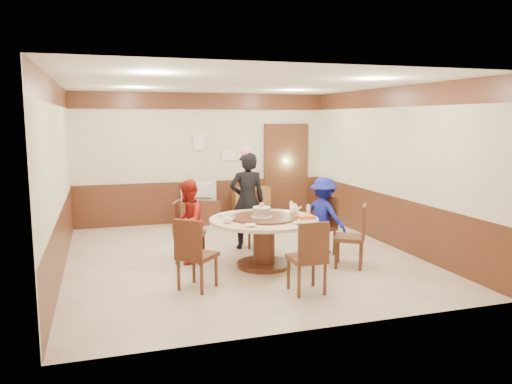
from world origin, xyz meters
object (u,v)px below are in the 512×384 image
object	(u,v)px
banquet_table	(264,232)
shrimp_platter	(306,218)
person_red	(188,222)
birthday_cake	(262,212)
person_standing	(247,201)
thermos	(249,179)
side_cabinet	(251,204)
person_blue	(323,215)
tv_stand	(199,213)
television	(199,191)

from	to	relation	value
banquet_table	shrimp_platter	bearing A→B (deg)	-27.60
person_red	birthday_cake	distance (m)	1.19
person_standing	thermos	size ratio (longest dim) A/B	4.43
banquet_table	person_red	xyz separation A→B (m)	(-1.07, 0.56, 0.12)
birthday_cake	side_cabinet	size ratio (longest dim) A/B	0.41
person_standing	person_blue	distance (m)	1.34
tv_stand	person_red	bearing A→B (deg)	-104.12
side_cabinet	person_blue	bearing A→B (deg)	-82.58
person_blue	tv_stand	xyz separation A→B (m)	(-1.56, 2.92, -0.39)
thermos	television	bearing A→B (deg)	-178.48
person_red	thermos	xyz separation A→B (m)	(1.84, 2.85, 0.28)
banquet_table	shrimp_platter	size ratio (longest dim) A/B	5.53
tv_stand	shrimp_platter	bearing A→B (deg)	-75.82
person_red	person_blue	xyz separation A→B (m)	(2.27, -0.10, -0.01)
birthday_cake	thermos	world-z (taller)	thermos
person_standing	television	bearing A→B (deg)	-73.19
birthday_cake	television	size ratio (longest dim) A/B	0.43
person_standing	thermos	world-z (taller)	person_standing
side_cabinet	thermos	bearing A→B (deg)	180.00
person_red	tv_stand	distance (m)	2.94
person_standing	person_blue	world-z (taller)	person_standing
television	side_cabinet	xyz separation A→B (m)	(1.18, 0.03, -0.34)
birthday_cake	side_cabinet	world-z (taller)	birthday_cake
banquet_table	thermos	world-z (taller)	thermos
person_red	television	bearing A→B (deg)	-171.64
person_standing	shrimp_platter	world-z (taller)	person_standing
birthday_cake	banquet_table	bearing A→B (deg)	1.38
banquet_table	television	xyz separation A→B (m)	(-0.36, 3.38, 0.19)
shrimp_platter	side_cabinet	bearing A→B (deg)	86.13
banquet_table	person_standing	world-z (taller)	person_standing
person_standing	birthday_cake	bearing A→B (deg)	91.00
banquet_table	person_standing	xyz separation A→B (m)	(0.07, 1.12, 0.31)
person_red	shrimp_platter	world-z (taller)	person_red
person_standing	side_cabinet	bearing A→B (deg)	-102.15
thermos	shrimp_platter	bearing A→B (deg)	-93.10
person_red	tv_stand	bearing A→B (deg)	-171.64
person_red	side_cabinet	bearing A→B (deg)	168.96
person_standing	person_red	xyz separation A→B (m)	(-1.14, -0.57, -0.19)
person_blue	birthday_cake	world-z (taller)	person_blue
person_red	side_cabinet	xyz separation A→B (m)	(1.89, 2.85, -0.28)
birthday_cake	tv_stand	xyz separation A→B (m)	(-0.32, 3.38, -0.61)
side_cabinet	person_red	bearing A→B (deg)	-123.53
person_blue	side_cabinet	distance (m)	2.99
person_standing	thermos	xyz separation A→B (m)	(0.70, 2.28, 0.10)
shrimp_platter	television	world-z (taller)	television
person_blue	side_cabinet	world-z (taller)	person_blue
thermos	person_blue	bearing A→B (deg)	-81.62
thermos	person_red	bearing A→B (deg)	-122.82
person_red	person_standing	bearing A→B (deg)	139.06
person_blue	side_cabinet	bearing A→B (deg)	-22.57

